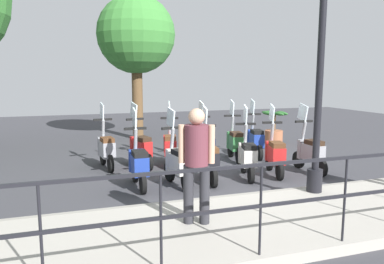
# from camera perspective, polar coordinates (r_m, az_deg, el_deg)

# --- Properties ---
(ground_plane) EXTENTS (28.00, 28.00, 0.00)m
(ground_plane) POSITION_cam_1_polar(r_m,az_deg,el_deg) (8.64, 3.59, -5.94)
(ground_plane) COLOR #38383D
(promenade_walkway) EXTENTS (2.20, 20.00, 0.15)m
(promenade_walkway) POSITION_cam_1_polar(r_m,az_deg,el_deg) (5.95, 15.22, -12.32)
(promenade_walkway) COLOR #A39E93
(promenade_walkway) RESTS_ON ground_plane
(fence_railing) EXTENTS (0.04, 16.03, 1.07)m
(fence_railing) POSITION_cam_1_polar(r_m,az_deg,el_deg) (4.90, 22.37, -7.16)
(fence_railing) COLOR black
(fence_railing) RESTS_ON promenade_walkway
(lamp_post_near) EXTENTS (0.26, 0.90, 4.68)m
(lamp_post_near) POSITION_cam_1_polar(r_m,az_deg,el_deg) (6.71, 18.92, 8.75)
(lamp_post_near) COLOR black
(lamp_post_near) RESTS_ON promenade_walkway
(pedestrian_distant) EXTENTS (0.42, 0.46, 1.59)m
(pedestrian_distant) POSITION_cam_1_polar(r_m,az_deg,el_deg) (5.05, 0.69, -3.86)
(pedestrian_distant) COLOR #28282D
(pedestrian_distant) RESTS_ON promenade_walkway
(tree_distant) EXTENTS (2.60, 2.60, 4.83)m
(tree_distant) POSITION_cam_1_polar(r_m,az_deg,el_deg) (12.98, -8.52, 14.33)
(tree_distant) COLOR brown
(tree_distant) RESTS_ON ground_plane
(potted_palm) EXTENTS (1.06, 0.66, 1.05)m
(potted_palm) POSITION_cam_1_polar(r_m,az_deg,el_deg) (12.11, 12.37, 0.22)
(potted_palm) COLOR #9E5B3D
(potted_palm) RESTS_ON ground_plane
(scooter_near_0) EXTENTS (1.23, 0.44, 1.54)m
(scooter_near_0) POSITION_cam_1_polar(r_m,az_deg,el_deg) (8.80, 17.52, -2.84)
(scooter_near_0) COLOR black
(scooter_near_0) RESTS_ON ground_plane
(scooter_near_1) EXTENTS (1.21, 0.52, 1.54)m
(scooter_near_1) POSITION_cam_1_polar(r_m,az_deg,el_deg) (8.37, 12.51, -3.22)
(scooter_near_1) COLOR black
(scooter_near_1) RESTS_ON ground_plane
(scooter_near_2) EXTENTS (1.21, 0.53, 1.54)m
(scooter_near_2) POSITION_cam_1_polar(r_m,az_deg,el_deg) (8.03, 8.45, -3.61)
(scooter_near_2) COLOR black
(scooter_near_2) RESTS_ON ground_plane
(scooter_near_3) EXTENTS (1.23, 0.44, 1.54)m
(scooter_near_3) POSITION_cam_1_polar(r_m,az_deg,el_deg) (7.66, 2.54, -4.11)
(scooter_near_3) COLOR black
(scooter_near_3) RESTS_ON ground_plane
(scooter_near_4) EXTENTS (1.23, 0.46, 1.54)m
(scooter_near_4) POSITION_cam_1_polar(r_m,az_deg,el_deg) (7.35, -2.15, -4.66)
(scooter_near_4) COLOR black
(scooter_near_4) RESTS_ON ground_plane
(scooter_near_5) EXTENTS (1.23, 0.44, 1.54)m
(scooter_near_5) POSITION_cam_1_polar(r_m,az_deg,el_deg) (7.33, -8.16, -4.78)
(scooter_near_5) COLOR black
(scooter_near_5) RESTS_ON ground_plane
(scooter_far_0) EXTENTS (1.22, 0.48, 1.54)m
(scooter_far_0) POSITION_cam_1_polar(r_m,az_deg,el_deg) (10.10, 9.60, -1.12)
(scooter_far_0) COLOR black
(scooter_far_0) RESTS_ON ground_plane
(scooter_far_1) EXTENTS (1.23, 0.47, 1.54)m
(scooter_far_1) POSITION_cam_1_polar(r_m,az_deg,el_deg) (9.64, 6.53, -1.51)
(scooter_far_1) COLOR black
(scooter_far_1) RESTS_ON ground_plane
(scooter_far_2) EXTENTS (1.23, 0.44, 1.54)m
(scooter_far_2) POSITION_cam_1_polar(r_m,az_deg,el_deg) (9.31, 2.00, -1.83)
(scooter_far_2) COLOR black
(scooter_far_2) RESTS_ON ground_plane
(scooter_far_3) EXTENTS (1.22, 0.50, 1.54)m
(scooter_far_3) POSITION_cam_1_polar(r_m,az_deg,el_deg) (9.05, -3.37, -2.14)
(scooter_far_3) COLOR black
(scooter_far_3) RESTS_ON ground_plane
(scooter_far_4) EXTENTS (1.21, 0.52, 1.54)m
(scooter_far_4) POSITION_cam_1_polar(r_m,az_deg,el_deg) (8.94, -7.87, -2.35)
(scooter_far_4) COLOR black
(scooter_far_4) RESTS_ON ground_plane
(scooter_far_5) EXTENTS (1.23, 0.44, 1.54)m
(scooter_far_5) POSITION_cam_1_polar(r_m,az_deg,el_deg) (8.98, -12.94, -2.43)
(scooter_far_5) COLOR black
(scooter_far_5) RESTS_ON ground_plane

